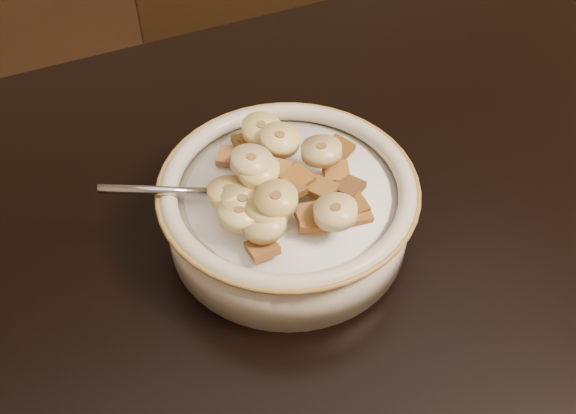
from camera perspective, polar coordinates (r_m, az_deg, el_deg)
name	(u,v)px	position (r m, az deg, el deg)	size (l,w,h in m)	color
chair	(279,108)	(1.16, -0.77, 8.78)	(0.38, 0.38, 0.86)	black
cereal_bowl	(288,213)	(0.51, 0.00, -0.54)	(0.19, 0.19, 0.05)	silver
milk	(288,193)	(0.49, 0.00, 1.26)	(0.16, 0.16, 0.00)	white
spoon	(248,193)	(0.49, -3.57, 1.28)	(0.03, 0.05, 0.01)	#A7ACC0
cereal_square_0	(273,145)	(0.52, -1.30, 5.56)	(0.02, 0.02, 0.01)	brown
cereal_square_1	(310,216)	(0.46, 1.94, -0.79)	(0.02, 0.02, 0.01)	olive
cereal_square_2	(246,143)	(0.53, -3.73, 5.66)	(0.02, 0.02, 0.01)	brown
cereal_square_3	(262,248)	(0.45, -2.29, -3.66)	(0.02, 0.02, 0.01)	#9C612E
cereal_square_4	(262,209)	(0.46, -2.34, -0.19)	(0.02, 0.02, 0.01)	#9D6B21
cereal_square_5	(352,205)	(0.48, 5.74, 0.14)	(0.02, 0.02, 0.01)	brown
cereal_square_6	(348,187)	(0.48, 5.38, 1.79)	(0.02, 0.02, 0.01)	brown
cereal_square_7	(277,171)	(0.48, -0.99, 3.23)	(0.02, 0.02, 0.01)	olive
cereal_square_8	(254,145)	(0.52, -3.08, 5.54)	(0.02, 0.02, 0.01)	#9A6129
cereal_square_9	(336,172)	(0.49, 4.30, 3.10)	(0.02, 0.02, 0.01)	olive
cereal_square_10	(289,188)	(0.47, 0.11, 1.67)	(0.02, 0.02, 0.01)	brown
cereal_square_11	(230,157)	(0.51, -5.15, 4.46)	(0.02, 0.02, 0.01)	brown
cereal_square_12	(333,214)	(0.46, 4.04, -0.61)	(0.02, 0.02, 0.01)	#96612A
cereal_square_13	(312,220)	(0.46, 2.14, -1.13)	(0.02, 0.02, 0.01)	brown
cereal_square_14	(247,158)	(0.50, -3.63, 4.37)	(0.02, 0.02, 0.01)	#945F1C
cereal_square_15	(322,189)	(0.47, 3.03, 1.59)	(0.02, 0.02, 0.01)	brown
cereal_square_16	(297,178)	(0.47, 0.82, 2.57)	(0.02, 0.02, 0.01)	#996422
cereal_square_17	(339,148)	(0.52, 4.52, 5.21)	(0.02, 0.02, 0.01)	brown
cereal_square_18	(356,212)	(0.47, 6.11, -0.44)	(0.02, 0.02, 0.01)	brown
cereal_square_19	(256,141)	(0.52, -2.91, 5.86)	(0.02, 0.02, 0.01)	brown
banana_slice_0	(268,211)	(0.45, -1.79, -0.40)	(0.03, 0.03, 0.01)	#E7D26E
banana_slice_1	(240,214)	(0.45, -4.30, -0.65)	(0.03, 0.03, 0.01)	#CFC18B
banana_slice_2	(252,162)	(0.47, -3.26, 4.04)	(0.03, 0.03, 0.01)	#F7E390
banana_slice_3	(229,192)	(0.47, -5.29, 1.32)	(0.03, 0.03, 0.01)	#FDDC7A
banana_slice_4	(264,223)	(0.44, -2.11, -1.46)	(0.03, 0.03, 0.01)	#DFC272
banana_slice_5	(336,212)	(0.45, 4.24, -0.44)	(0.03, 0.03, 0.01)	beige
banana_slice_6	(259,171)	(0.47, -2.64, 3.22)	(0.03, 0.03, 0.01)	#DDC374
banana_slice_7	(280,139)	(0.49, -0.73, 6.04)	(0.03, 0.03, 0.01)	#F1D582
banana_slice_8	(261,129)	(0.51, -2.39, 6.93)	(0.03, 0.03, 0.01)	#FFE681
banana_slice_9	(243,203)	(0.46, -4.05, 0.39)	(0.03, 0.03, 0.01)	#E9D885
banana_slice_10	(321,151)	(0.48, 2.99, 5.00)	(0.03, 0.03, 0.01)	#DBBC74
banana_slice_11	(276,200)	(0.45, -1.06, 0.64)	(0.03, 0.03, 0.01)	tan
banana_slice_12	(280,140)	(0.50, -0.71, 5.94)	(0.03, 0.03, 0.01)	tan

